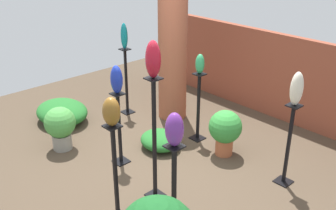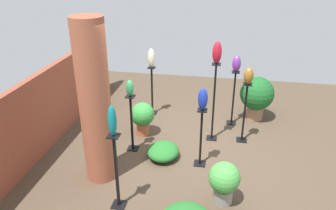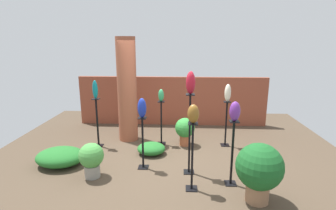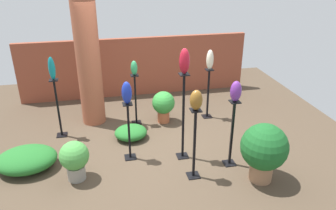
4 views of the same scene
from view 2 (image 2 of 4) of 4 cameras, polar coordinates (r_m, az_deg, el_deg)
name	(u,v)px [view 2 (image 2 of 4)]	position (r m, az deg, el deg)	size (l,w,h in m)	color
ground_plane	(188,148)	(6.26, 3.48, -7.47)	(8.00, 8.00, 0.00)	#4C3D2D
brick_wall_back	(54,103)	(6.68, -19.18, 0.36)	(5.60, 0.12, 1.46)	brown
brick_pillar	(95,104)	(5.01, -12.61, 0.13)	(0.48, 0.48, 2.59)	#9E5138
pedestal_violet	(233,100)	(7.02, 11.29, 0.78)	(0.20, 0.20, 1.17)	black
pedestal_cobalt	(201,140)	(5.59, 5.73, -6.14)	(0.20, 0.20, 1.05)	black
pedestal_jade	(132,126)	(6.01, -6.32, -3.60)	(0.20, 0.20, 1.08)	black
pedestal_teal	(117,175)	(4.72, -8.92, -11.96)	(0.20, 0.20, 1.18)	black
pedestal_ruby	(214,106)	(6.27, 7.95, -0.12)	(0.20, 0.20, 1.55)	black
pedestal_ivory	(152,93)	(7.36, -2.79, 2.13)	(0.20, 0.20, 1.10)	black
pedestal_bronze	(244,116)	(6.39, 13.12, -1.81)	(0.20, 0.20, 1.19)	black
art_vase_violet	(237,64)	(6.74, 11.85, 7.04)	(0.18, 0.17, 0.34)	#6B2D8C
art_vase_cobalt	(203,99)	(5.24, 6.09, 1.03)	(0.17, 0.16, 0.38)	#192D9E
art_vase_jade	(130,88)	(5.70, -6.66, 2.92)	(0.13, 0.13, 0.29)	#2D9356
art_vase_teal	(112,121)	(4.27, -9.67, -2.73)	(0.12, 0.11, 0.43)	#0F727A
art_vase_ruby	(217,53)	(5.92, 8.54, 9.02)	(0.17, 0.17, 0.41)	maroon
art_vase_ivory	(151,58)	(7.09, -2.92, 8.16)	(0.15, 0.16, 0.42)	beige
art_vase_bronze	(249,76)	(6.08, 13.85, 4.94)	(0.19, 0.18, 0.31)	brown
potted_plant_near_pillar	(224,181)	(4.89, 9.74, -12.83)	(0.46, 0.46, 0.66)	gray
potted_plant_front_left	(143,116)	(6.53, -4.45, -1.95)	(0.48, 0.48, 0.68)	#B25B38
potted_plant_mid_right	(257,95)	(7.34, 15.20, 1.66)	(0.73, 0.73, 0.96)	#936B4C
foliage_bed_west	(163,151)	(5.92, -0.86, -8.06)	(0.63, 0.57, 0.26)	#236B28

